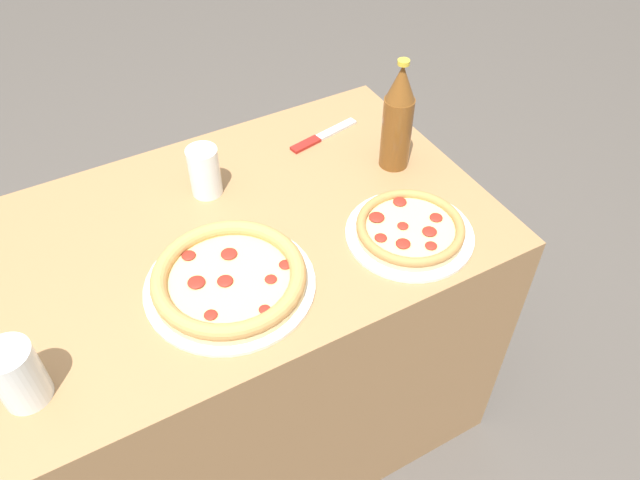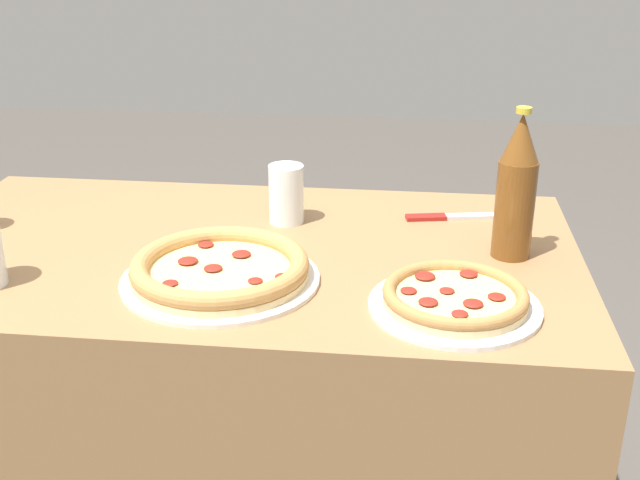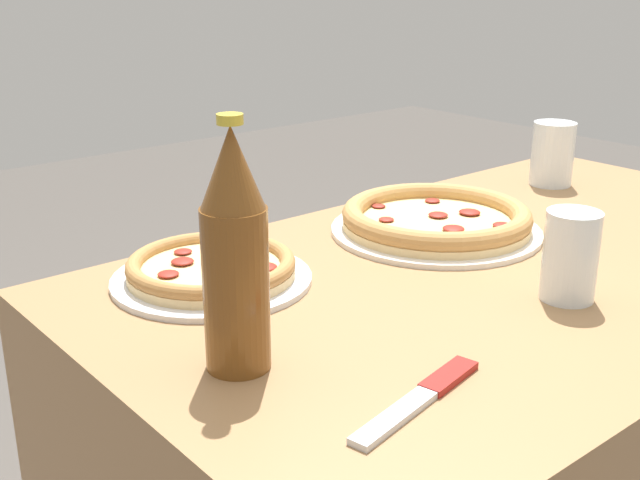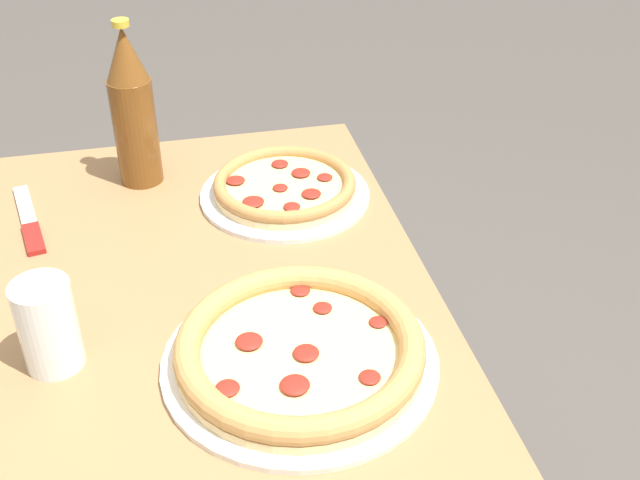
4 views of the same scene
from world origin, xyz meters
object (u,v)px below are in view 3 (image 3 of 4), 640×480
object	(u,v)px
glass_red_wine	(570,260)
beer_bottle	(235,253)
pizza_pepperoni	(212,270)
glass_lemonade	(552,157)
pizza_salami	(435,220)
knife	(423,396)

from	to	relation	value
glass_red_wine	beer_bottle	bearing A→B (deg)	-15.58
pizza_pepperoni	glass_lemonade	bearing A→B (deg)	-179.63
pizza_salami	glass_lemonade	xyz separation A→B (m)	(-0.39, -0.06, 0.03)
glass_lemonade	knife	bearing A→B (deg)	27.04
knife	pizza_pepperoni	bearing A→B (deg)	-91.03
pizza_salami	glass_lemonade	distance (m)	0.39
pizza_pepperoni	glass_lemonade	xyz separation A→B (m)	(-0.77, -0.01, 0.04)
pizza_salami	glass_red_wine	world-z (taller)	glass_red_wine
pizza_pepperoni	glass_red_wine	xyz separation A→B (m)	(-0.31, 0.33, 0.04)
glass_lemonade	knife	distance (m)	0.87
beer_bottle	pizza_salami	bearing A→B (deg)	-161.16
pizza_salami	pizza_pepperoni	bearing A→B (deg)	-7.86
pizza_salami	pizza_pepperoni	size ratio (longest dim) A/B	1.23
glass_red_wine	beer_bottle	xyz separation A→B (m)	(0.42, -0.12, 0.07)
pizza_pepperoni	beer_bottle	size ratio (longest dim) A/B	1.00
pizza_pepperoni	beer_bottle	distance (m)	0.27
beer_bottle	knife	bearing A→B (deg)	119.95
pizza_salami	beer_bottle	world-z (taller)	beer_bottle
pizza_salami	glass_red_wine	size ratio (longest dim) A/B	2.86
glass_red_wine	pizza_salami	bearing A→B (deg)	-102.92
pizza_salami	beer_bottle	xyz separation A→B (m)	(0.48, 0.17, 0.11)
glass_red_wine	beer_bottle	world-z (taller)	beer_bottle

